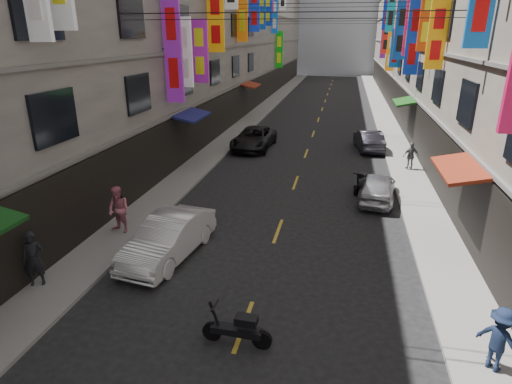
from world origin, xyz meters
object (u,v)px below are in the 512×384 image
at_px(scooter_crossing, 238,329).
at_px(pedestrian_lnear, 34,259).
at_px(car_left_mid, 169,238).
at_px(pedestrian_rfar, 411,156).
at_px(car_right_far, 369,140).
at_px(car_right_mid, 377,187).
at_px(pedestrian_rnear, 500,339).
at_px(scooter_far_right, 361,183).
at_px(pedestrian_lfar, 119,210).
at_px(car_left_far, 254,138).

relative_size(scooter_crossing, pedestrian_lnear, 1.04).
xyz_separation_m(scooter_crossing, car_left_mid, (-3.42, 3.90, 0.29)).
relative_size(scooter_crossing, pedestrian_rfar, 1.17).
distance_m(scooter_crossing, car_right_far, 20.87).
relative_size(car_right_mid, car_right_far, 0.94).
relative_size(scooter_crossing, pedestrian_rnear, 1.13).
height_order(car_right_far, pedestrian_lnear, pedestrian_lnear).
bearing_deg(scooter_far_right, pedestrian_lfar, 55.28).
height_order(car_right_mid, pedestrian_rnear, pedestrian_rnear).
bearing_deg(car_left_far, pedestrian_rfar, -16.60).
distance_m(car_right_far, pedestrian_rfar, 4.90).
bearing_deg(car_left_mid, car_right_mid, 51.64).
bearing_deg(pedestrian_lnear, pedestrian_rnear, -31.13).
bearing_deg(pedestrian_rnear, pedestrian_rfar, -46.04).
relative_size(car_left_mid, pedestrian_rnear, 2.80).
distance_m(car_left_mid, pedestrian_rnear, 10.09).
bearing_deg(car_left_mid, pedestrian_rnear, -13.13).
height_order(car_left_far, pedestrian_lnear, pedestrian_lnear).
xyz_separation_m(scooter_far_right, pedestrian_rfar, (2.80, 3.96, 0.45)).
distance_m(car_left_mid, pedestrian_rfar, 15.45).
xyz_separation_m(scooter_far_right, car_left_mid, (-6.71, -8.21, 0.29)).
relative_size(car_right_far, pedestrian_lnear, 2.39).
xyz_separation_m(car_left_mid, car_left_far, (-0.22, 15.43, -0.03)).
height_order(scooter_crossing, car_right_far, car_right_far).
relative_size(car_left_mid, pedestrian_rfar, 2.89).
relative_size(scooter_far_right, pedestrian_lfar, 0.95).
relative_size(scooter_crossing, car_right_far, 0.44).
bearing_deg(scooter_crossing, car_right_far, -8.09).
distance_m(car_left_mid, car_right_mid, 10.21).
bearing_deg(pedestrian_lnear, car_right_mid, 15.85).
relative_size(pedestrian_lnear, pedestrian_rnear, 1.09).
bearing_deg(pedestrian_lfar, car_right_mid, 48.42).
bearing_deg(car_right_mid, pedestrian_lfar, 36.69).
height_order(car_left_mid, car_left_far, car_left_mid).
bearing_deg(car_right_far, pedestrian_rnear, 87.41).
distance_m(car_left_mid, pedestrian_lnear, 4.15).
bearing_deg(pedestrian_lnear, car_right_far, 34.60).
bearing_deg(pedestrian_lfar, car_right_far, 75.36).
bearing_deg(pedestrian_lfar, scooter_crossing, -22.71).
xyz_separation_m(scooter_crossing, car_right_mid, (3.98, 10.94, 0.22)).
height_order(pedestrian_lnear, pedestrian_rnear, pedestrian_lnear).
xyz_separation_m(car_left_far, car_right_mid, (7.62, -8.39, -0.04)).
height_order(pedestrian_rnear, pedestrian_rfar, pedestrian_rnear).
distance_m(car_right_far, pedestrian_lnear, 21.95).
bearing_deg(car_left_far, pedestrian_lfar, -97.37).
bearing_deg(car_left_far, car_right_far, 10.54).
bearing_deg(car_right_far, scooter_far_right, 77.03).
bearing_deg(scooter_crossing, pedestrian_lnear, 82.04).
xyz_separation_m(car_right_far, pedestrian_lfar, (-9.93, -15.30, 0.36)).
distance_m(car_right_mid, pedestrian_rfar, 5.55).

